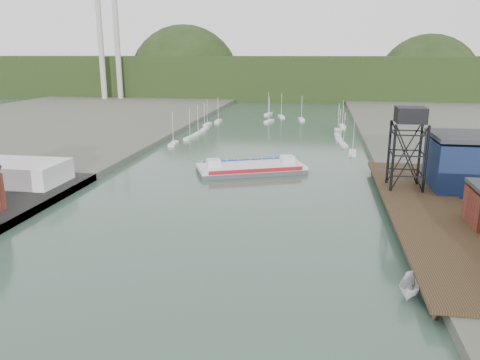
% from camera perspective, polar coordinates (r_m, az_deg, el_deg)
% --- Properties ---
extents(ground, '(600.00, 600.00, 0.00)m').
position_cam_1_polar(ground, '(49.18, -14.21, -20.21)').
color(ground, '#304B40').
rests_on(ground, ground).
extents(east_pier, '(14.00, 70.00, 2.45)m').
position_cam_1_polar(east_pier, '(87.57, 21.95, -3.37)').
color(east_pier, black).
rests_on(east_pier, ground).
extents(white_shed, '(18.00, 12.00, 4.50)m').
position_cam_1_polar(white_shed, '(108.78, -25.22, 0.84)').
color(white_shed, silver).
rests_on(white_shed, west_quay).
extents(lift_tower, '(6.50, 6.50, 16.00)m').
position_cam_1_polar(lift_tower, '(96.67, 20.03, 6.88)').
color(lift_tower, black).
rests_on(lift_tower, east_pier).
extents(marina_sailboats, '(57.71, 92.65, 0.90)m').
position_cam_1_polar(marina_sailboats, '(177.81, 3.86, 6.19)').
color(marina_sailboats, silver).
rests_on(marina_sailboats, ground).
extents(smokestacks, '(11.20, 8.20, 60.00)m').
position_cam_1_polar(smokestacks, '(295.86, -15.63, 15.04)').
color(smokestacks, '#ABACA6').
rests_on(smokestacks, ground).
extents(distant_hills, '(500.00, 120.00, 80.00)m').
position_cam_1_polar(distant_hills, '(338.79, 6.09, 12.13)').
color(distant_hills, black).
rests_on(distant_hills, ground).
extents(chain_ferry, '(27.66, 19.32, 3.70)m').
position_cam_1_polar(chain_ferry, '(113.98, 1.36, 1.47)').
color(chain_ferry, '#464649').
rests_on(chain_ferry, ground).
extents(motorboat, '(4.21, 6.46, 2.33)m').
position_cam_1_polar(motorboat, '(60.63, 20.10, -12.20)').
color(motorboat, silver).
rests_on(motorboat, ground).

